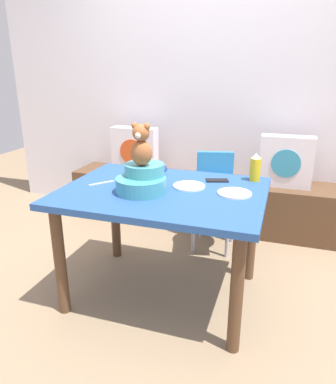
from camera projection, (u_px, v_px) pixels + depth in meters
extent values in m
plane|color=#8C7256|center=(163.00, 293.00, 2.45)|extent=(8.00, 8.00, 0.00)
cube|color=silver|center=(215.00, 83.00, 3.35)|extent=(4.40, 0.10, 2.60)
cube|color=brown|center=(204.00, 201.00, 3.46)|extent=(2.60, 0.44, 0.46)
cube|color=silver|center=(135.00, 150.00, 3.50)|extent=(0.44, 0.14, 0.44)
cylinder|color=#D84C1E|center=(132.00, 152.00, 3.43)|extent=(0.24, 0.01, 0.24)
cube|color=silver|center=(286.00, 162.00, 3.08)|extent=(0.44, 0.14, 0.44)
cylinder|color=teal|center=(286.00, 164.00, 3.02)|extent=(0.24, 0.01, 0.24)
cube|color=#264C8C|center=(163.00, 192.00, 2.21)|extent=(1.23, 0.92, 0.04)
cylinder|color=brown|center=(60.00, 261.00, 2.15)|extent=(0.07, 0.07, 0.70)
cylinder|color=brown|center=(236.00, 294.00, 1.85)|extent=(0.07, 0.07, 0.70)
cylinder|color=brown|center=(115.00, 215.00, 2.82)|extent=(0.07, 0.07, 0.70)
cylinder|color=brown|center=(252.00, 234.00, 2.51)|extent=(0.07, 0.07, 0.70)
cylinder|color=#2672B2|center=(215.00, 190.00, 2.91)|extent=(0.34, 0.34, 0.10)
cube|color=#2672B2|center=(215.00, 166.00, 2.99)|extent=(0.30, 0.12, 0.24)
cube|color=white|center=(217.00, 189.00, 2.72)|extent=(0.34, 0.27, 0.02)
cylinder|color=silver|center=(193.00, 226.00, 2.92)|extent=(0.03, 0.03, 0.46)
cylinder|color=silver|center=(228.00, 231.00, 2.83)|extent=(0.03, 0.03, 0.46)
cylinder|color=silver|center=(201.00, 213.00, 3.17)|extent=(0.03, 0.03, 0.46)
cylinder|color=silver|center=(233.00, 217.00, 3.09)|extent=(0.03, 0.03, 0.46)
cylinder|color=teal|center=(141.00, 185.00, 2.14)|extent=(0.30, 0.30, 0.09)
cylinder|color=teal|center=(144.00, 169.00, 2.17)|extent=(0.24, 0.24, 0.07)
ellipsoid|color=#9E5A30|center=(141.00, 153.00, 2.10)|extent=(0.13, 0.11, 0.15)
sphere|color=#9E5A30|center=(141.00, 133.00, 2.06)|extent=(0.10, 0.10, 0.10)
sphere|color=beige|center=(138.00, 135.00, 2.02)|extent=(0.04, 0.04, 0.04)
sphere|color=#9E5A30|center=(135.00, 126.00, 2.06)|extent=(0.04, 0.04, 0.04)
sphere|color=#9E5A30|center=(147.00, 127.00, 2.03)|extent=(0.04, 0.04, 0.04)
cylinder|color=gold|center=(255.00, 170.00, 2.35)|extent=(0.07, 0.07, 0.15)
cone|color=white|center=(256.00, 156.00, 2.32)|extent=(0.06, 0.06, 0.03)
cylinder|color=#335999|center=(156.00, 168.00, 2.48)|extent=(0.08, 0.08, 0.09)
torus|color=#335999|center=(163.00, 168.00, 2.46)|extent=(0.06, 0.01, 0.06)
cylinder|color=white|center=(189.00, 186.00, 2.25)|extent=(0.20, 0.20, 0.01)
cylinder|color=white|center=(235.00, 193.00, 2.12)|extent=(0.20, 0.20, 0.01)
cube|color=black|center=(217.00, 180.00, 2.36)|extent=(0.16, 0.11, 0.01)
cube|color=silver|center=(102.00, 183.00, 2.31)|extent=(0.12, 0.14, 0.01)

